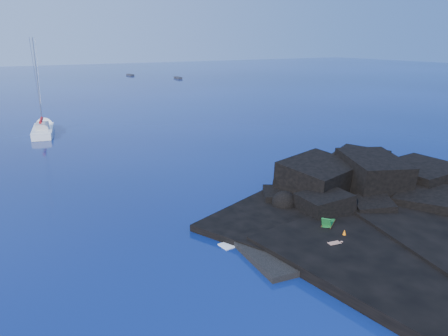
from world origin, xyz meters
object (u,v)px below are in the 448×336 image
Objects in this scene: distant_boat_a at (130,76)px; marker_cone at (344,234)px; deck_chair at (329,220)px; distant_boat_b at (178,79)px; sailboat at (43,134)px; sunbather at (334,244)px.

marker_cone is at bearing -107.26° from distant_boat_a.
deck_chair is 0.37× the size of distant_boat_b.
marker_cone reaches higher than distant_boat_b.
marker_cone is 129.37m from distant_boat_a.
sailboat reaches higher than deck_chair.
distant_boat_b is (39.32, 108.38, -0.54)m from sunbather.
distant_boat_a is 20.35m from distant_boat_b.
distant_boat_a is (39.49, 83.52, 0.00)m from sailboat.
sailboat is at bearing -122.54° from distant_boat_b.
sailboat is at bearing 103.90° from marker_cone.
distant_boat_a is at bearing 120.56° from distant_boat_b.
sunbather is at bearing -158.29° from marker_cone.
deck_chair is at bearing -63.90° from sailboat.
deck_chair reaches higher than distant_boat_b.
distant_boat_a is (28.66, 124.42, -0.88)m from deck_chair.
sailboat reaches higher than marker_cone.
sunbather is at bearing -66.62° from sailboat.
distant_boat_a is 0.94× the size of distant_boat_b.
sailboat is 81.39m from distant_boat_b.
sailboat is 42.31m from deck_chair.
deck_chair is 112.71m from distant_boat_b.
sailboat is 7.87× the size of deck_chair.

